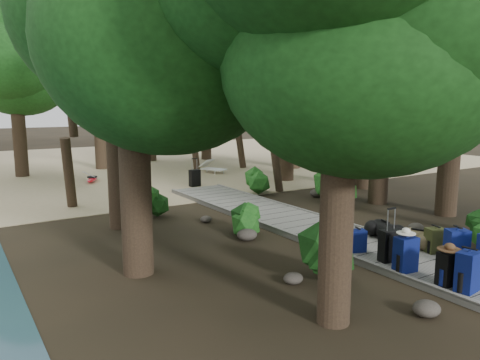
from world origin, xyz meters
TOP-DOWN VIEW (x-y plane):
  - ground at (0.00, 0.00)m, footprint 120.00×120.00m
  - sand_beach at (0.00, 16.00)m, footprint 40.00×22.00m
  - boardwalk at (0.00, 1.00)m, footprint 2.00×12.00m
  - backpack_left_a at (-0.63, -4.30)m, footprint 0.45×0.34m
  - backpack_left_b at (-0.66, -3.95)m, footprint 0.38×0.29m
  - backpack_left_c at (-0.73, -3.11)m, footprint 0.43×0.33m
  - backpack_left_d at (-0.60, -1.77)m, footprint 0.41×0.36m
  - backpack_right_c at (0.62, -3.28)m, footprint 0.51×0.46m
  - backpack_right_d at (0.75, -2.70)m, footprint 0.45×0.38m
  - duffel_right_khaki at (0.77, -2.24)m, footprint 0.54×0.65m
  - duffel_right_black at (0.66, -1.42)m, footprint 0.56×0.72m
  - suitcase_on_boardwalk at (-0.52, -2.56)m, footprint 0.45×0.30m
  - lone_suitcase_on_sand at (0.32, 7.72)m, footprint 0.44×0.27m
  - hat_brown at (-0.73, -3.99)m, footprint 0.41×0.41m
  - hat_white at (-0.74, -3.10)m, footprint 0.36×0.36m
  - kayak at (-2.81, 10.99)m, footprint 1.84×3.00m
  - sun_lounger at (2.72, 10.47)m, footprint 1.23×1.89m
  - tree_right_b at (4.43, -0.47)m, footprint 4.87×4.87m
  - tree_right_c at (4.03, 1.75)m, footprint 5.20×5.20m
  - tree_right_d at (5.77, 3.97)m, footprint 5.41×5.41m
  - tree_right_e at (4.33, 7.08)m, footprint 5.59×5.59m
  - tree_right_f at (6.94, 9.86)m, footprint 6.05×6.05m
  - tree_left_a at (-3.18, -3.75)m, footprint 4.25×4.25m
  - tree_left_b at (-4.93, -0.20)m, footprint 4.71×4.71m
  - tree_left_c at (-4.15, 3.31)m, footprint 4.26×4.26m
  - tree_back_a at (-1.31, 14.73)m, footprint 5.14×5.14m
  - tree_back_b at (2.00, 16.62)m, footprint 5.52×5.52m
  - tree_back_c at (5.01, 15.46)m, footprint 4.66×4.66m
  - tree_back_d at (-5.06, 14.20)m, footprint 4.99×4.99m
  - palm_right_a at (2.63, 5.33)m, footprint 3.97×3.97m
  - palm_right_b at (4.83, 11.52)m, footprint 4.60×4.60m
  - palm_right_c at (2.89, 12.31)m, footprint 4.44×4.44m
  - palm_left_a at (-4.86, 6.50)m, footprint 4.21×4.21m
  - rock_left_a at (-1.81, -4.38)m, footprint 0.45×0.40m
  - rock_left_b at (-2.73, -2.23)m, footprint 0.38×0.34m
  - rock_left_c at (-1.94, 0.52)m, footprint 0.51×0.46m
  - rock_left_d at (-1.95, 2.57)m, footprint 0.33×0.29m
  - rock_right_b at (2.14, -1.18)m, footprint 0.42×0.38m
  - rock_right_c at (1.53, 1.30)m, footprint 0.30×0.27m
  - rock_right_d at (3.03, 3.60)m, footprint 0.52×0.47m
  - shrub_left_a at (-2.22, -2.52)m, footprint 1.19×1.19m
  - shrub_left_b at (-1.63, 0.99)m, footprint 0.81×0.81m
  - shrub_left_c at (-2.95, 4.09)m, footprint 1.03×1.03m
  - shrub_right_b at (2.72, 2.46)m, footprint 1.28×1.28m
  - shrub_right_c at (1.65, 5.20)m, footprint 0.93×0.93m

SIDE VIEW (x-z plane):
  - ground at x=0.00m, z-range 0.00..0.00m
  - sand_beach at x=0.00m, z-range 0.00..0.02m
  - boardwalk at x=0.00m, z-range 0.00..0.12m
  - rock_right_c at x=1.53m, z-range 0.00..0.16m
  - rock_left_d at x=-1.95m, z-range 0.00..0.18m
  - rock_left_b at x=-2.73m, z-range 0.00..0.21m
  - rock_right_b at x=2.14m, z-range 0.00..0.23m
  - rock_left_a at x=-1.81m, z-range 0.00..0.25m
  - rock_left_c at x=-1.94m, z-range 0.00..0.28m
  - rock_right_d at x=3.03m, z-range 0.00..0.29m
  - kayak at x=-2.81m, z-range 0.02..0.32m
  - duffel_right_khaki at x=0.77m, z-range 0.12..0.49m
  - sun_lounger at x=2.72m, z-range 0.02..0.60m
  - duffel_right_black at x=0.66m, z-range 0.12..0.52m
  - lone_suitcase_on_sand at x=0.32m, z-range 0.02..0.68m
  - shrub_left_b at x=-1.63m, z-range 0.00..0.73m
  - backpack_left_d at x=-0.60m, z-range 0.12..0.64m
  - backpack_right_d at x=0.75m, z-range 0.12..0.71m
  - shrub_right_c at x=1.65m, z-range 0.00..0.84m
  - suitcase_on_boardwalk at x=-0.52m, z-range 0.12..0.77m
  - backpack_left_b at x=-0.66m, z-range 0.12..0.78m
  - shrub_left_c at x=-2.95m, z-range 0.00..0.93m
  - backpack_right_c at x=0.62m, z-range 0.12..0.84m
  - backpack_left_c at x=-0.73m, z-range 0.12..0.86m
  - backpack_left_a at x=-0.63m, z-range 0.12..0.89m
  - shrub_left_a at x=-2.22m, z-range 0.00..1.07m
  - shrub_right_b at x=2.72m, z-range 0.00..1.15m
  - hat_brown at x=-0.73m, z-range 0.78..0.90m
  - hat_white at x=-0.74m, z-range 0.86..0.98m
  - palm_left_a at x=-4.86m, z-range 0.00..6.70m
  - palm_right_a at x=2.63m, z-range 0.00..6.77m
  - palm_right_c at x=2.89m, z-range 0.00..7.06m
  - tree_left_a at x=-3.18m, z-range 0.00..7.08m
  - tree_left_c at x=-4.15m, z-range 0.00..7.41m
  - tree_back_d at x=-5.06m, z-range 0.00..8.32m
  - tree_back_c at x=5.01m, z-range 0.00..8.38m
  - tree_left_b at x=-4.93m, z-range 0.00..8.47m
  - tree_right_b at x=4.43m, z-range 0.00..8.70m
  - palm_right_b at x=4.83m, z-range 0.00..8.90m
  - tree_back_a at x=-1.31m, z-range 0.00..8.90m
  - tree_right_c at x=4.03m, z-range 0.00..9.00m
  - tree_back_b at x=2.00m, z-range 0.00..9.86m
  - tree_right_d at x=5.77m, z-range 0.00..9.91m
  - tree_right_e at x=4.33m, z-range 0.00..10.06m
  - tree_right_f at x=6.94m, z-range 0.00..10.80m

